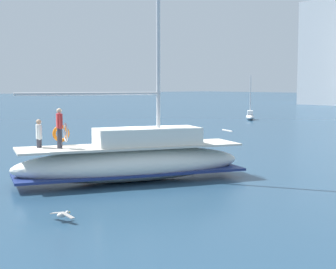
{
  "coord_description": "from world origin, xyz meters",
  "views": [
    {
      "loc": [
        17.93,
        -13.6,
        3.96
      ],
      "look_at": [
        1.11,
        0.69,
        1.8
      ],
      "focal_mm": 54.67,
      "sensor_mm": 36.0,
      "label": 1
    }
  ],
  "objects_px": {
    "main_sailboat": "(133,159)",
    "moored_catamaran": "(250,116)",
    "seagull": "(63,214)",
    "mooring_buoy": "(88,158)"
  },
  "relations": [
    {
      "from": "seagull",
      "to": "mooring_buoy",
      "type": "relative_size",
      "value": 1.0
    },
    {
      "from": "moored_catamaran",
      "to": "main_sailboat",
      "type": "bearing_deg",
      "value": -56.56
    },
    {
      "from": "seagull",
      "to": "mooring_buoy",
      "type": "distance_m",
      "value": 11.4
    },
    {
      "from": "main_sailboat",
      "to": "seagull",
      "type": "distance_m",
      "value": 6.53
    },
    {
      "from": "moored_catamaran",
      "to": "mooring_buoy",
      "type": "relative_size",
      "value": 5.23
    },
    {
      "from": "main_sailboat",
      "to": "mooring_buoy",
      "type": "xyz_separation_m",
      "value": [
        -5.56,
        1.27,
        -0.7
      ]
    },
    {
      "from": "main_sailboat",
      "to": "moored_catamaran",
      "type": "relative_size",
      "value": 2.81
    },
    {
      "from": "moored_catamaran",
      "to": "seagull",
      "type": "bearing_deg",
      "value": -56.28
    },
    {
      "from": "seagull",
      "to": "mooring_buoy",
      "type": "bearing_deg",
      "value": 144.81
    },
    {
      "from": "seagull",
      "to": "mooring_buoy",
      "type": "xyz_separation_m",
      "value": [
        -9.31,
        6.57,
        0.0
      ]
    }
  ]
}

